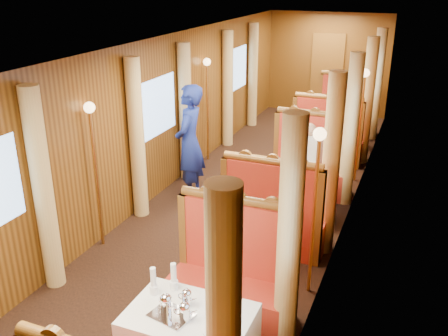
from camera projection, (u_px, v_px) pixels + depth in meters
The scene contains 43 objects.
floor at pixel (245, 208), 7.72m from camera, with size 3.00×12.00×0.01m, color black, non-canonical shape.
ceiling at pixel (248, 43), 6.80m from camera, with size 3.00×12.00×0.01m, color silver, non-canonical shape.
wall_far at pixel (328, 64), 12.43m from camera, with size 3.00×2.50×0.01m, color brown, non-canonical shape.
wall_left at pixel (156, 120), 7.78m from camera, with size 12.00×2.50×0.01m, color brown, non-canonical shape.
wall_right at pixel (351, 143), 6.74m from camera, with size 12.00×2.50×0.01m, color brown, non-canonical shape.
doorway_far at pixel (327, 74), 12.50m from camera, with size 0.80×0.04×2.00m, color brown.
banquette_near_aft at pixel (233, 281), 5.16m from camera, with size 1.30×0.55×1.34m.
table_mid at pixel (294, 193), 7.32m from camera, with size 1.05×0.72×0.75m, color white.
banquette_mid_fwd at pixel (274, 220), 6.43m from camera, with size 1.30×0.55×1.34m.
banquette_mid_aft at pixel (310, 167), 8.18m from camera, with size 1.30×0.55×1.34m.
table_far at pixel (337, 128), 10.34m from camera, with size 1.05×0.72×0.75m, color white.
banquette_far_fwd at pixel (327, 140), 9.44m from camera, with size 1.30×0.55×1.34m.
banquette_far_aft at pixel (345, 114), 11.19m from camera, with size 1.30×0.55×1.34m.
tea_tray at pixel (171, 315), 4.13m from camera, with size 0.34×0.26×0.01m, color silver.
teapot_left at pixel (166, 306), 4.15m from camera, with size 0.17×0.13×0.14m, color silver, non-canonical shape.
teapot_right at pixel (185, 314), 4.06m from camera, with size 0.16×0.12×0.13m, color silver, non-canonical shape.
teapot_back at pixel (187, 299), 4.24m from camera, with size 0.15×0.11×0.12m, color silver, non-canonical shape.
fruit_plate at pixel (215, 329), 3.96m from camera, with size 0.21×0.21×0.05m.
cup_inboard at pixel (154, 284), 4.38m from camera, with size 0.08×0.08×0.26m.
cup_outboard at pixel (174, 279), 4.44m from camera, with size 0.08×0.08×0.26m.
rose_vase_mid at pixel (293, 158), 7.10m from camera, with size 0.06×0.06×0.36m.
rose_vase_far at pixel (340, 102), 10.15m from camera, with size 0.06×0.06×0.36m.
curtain_left_near_b at pixel (43, 192), 5.43m from camera, with size 0.22×0.22×2.35m, color #D9B66F.
window_right_near at pixel (277, 259), 3.65m from camera, with size 1.20×0.90×0.01m, color #83ADE1, non-canonical shape.
curtain_right_near_b at pixel (289, 240), 4.46m from camera, with size 0.22×0.22×2.35m, color #D9B66F.
window_left_mid at pixel (156, 107), 7.71m from camera, with size 1.20×0.90×0.01m, color #83ADE1, non-canonical shape.
curtain_left_mid_a at pixel (137, 140), 7.10m from camera, with size 0.22×0.22×2.35m, color #D9B66F.
curtain_left_mid_b at pixel (185, 113), 8.44m from camera, with size 0.22×0.22×2.35m, color #D9B66F.
window_right_mid at pixel (351, 129), 6.67m from camera, with size 1.20×0.90×0.01m, color #83ADE1, non-canonical shape.
curtain_right_mid_a at pixel (331, 166), 6.13m from camera, with size 0.22×0.22×2.35m, color #D9B66F.
curtain_right_mid_b at pixel (351, 131), 7.48m from camera, with size 0.22×0.22×2.35m, color #D9B66F.
window_left_far at pixel (237, 69), 10.72m from camera, with size 1.20×0.90×0.01m, color #83ADE1, non-canonical shape.
curtain_left_far_a at pixel (228, 89), 10.11m from camera, with size 0.22×0.22×2.35m, color #D9B66F.
curtain_left_far_b at pixel (253, 76), 11.46m from camera, with size 0.22×0.22×2.35m, color #D9B66F.
window_right_far at pixel (379, 79), 9.68m from camera, with size 1.20×0.90×0.01m, color #83ADE1, non-canonical shape.
curtain_right_far_a at pixel (367, 102), 9.15m from camera, with size 0.22×0.22×2.35m, color #D9B66F.
curtain_right_far_b at pixel (377, 85), 10.49m from camera, with size 0.22×0.22×2.35m, color #D9B66F.
sconce_left_fore at pixel (93, 146), 6.19m from camera, with size 0.14×0.14×1.95m.
sconce_right_fore at pixel (316, 179), 5.21m from camera, with size 0.14×0.14×1.95m.
sconce_left_aft at pixel (207, 89), 9.21m from camera, with size 0.14×0.14×1.95m.
sconce_right_aft at pixel (362, 103), 8.23m from camera, with size 0.14×0.14×1.95m.
steward at pixel (190, 143), 7.74m from camera, with size 0.67×0.44×1.84m, color navy.
passenger at pixel (308, 152), 7.89m from camera, with size 0.40×0.44×0.76m.
Camera 1 is at (2.31, -6.56, 3.41)m, focal length 40.00 mm.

